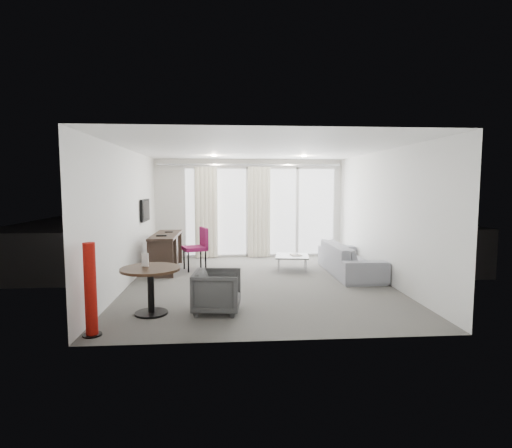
{
  "coord_description": "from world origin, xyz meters",
  "views": [
    {
      "loc": [
        -0.62,
        -7.72,
        1.9
      ],
      "look_at": [
        0.0,
        0.6,
        1.1
      ],
      "focal_mm": 28.0,
      "sensor_mm": 36.0,
      "label": 1
    }
  ],
  "objects": [
    {
      "name": "desk",
      "position": [
        -1.98,
        1.31,
        0.41
      ],
      "size": [
        0.54,
        1.74,
        0.82
      ],
      "primitive_type": null,
      "color": "#2D2019",
      "rests_on": "floor"
    },
    {
      "name": "tv",
      "position": [
        -2.46,
        1.45,
        1.35
      ],
      "size": [
        0.05,
        0.8,
        0.5
      ],
      "primitive_type": null,
      "color": "black",
      "rests_on": "wall_left"
    },
    {
      "name": "wall_left",
      "position": [
        -2.5,
        0.0,
        1.3
      ],
      "size": [
        0.0,
        6.0,
        2.6
      ],
      "primitive_type": "cube",
      "color": "silver",
      "rests_on": "ground"
    },
    {
      "name": "balustrade",
      "position": [
        0.3,
        5.95,
        0.5
      ],
      "size": [
        5.5,
        0.06,
        1.05
      ],
      "primitive_type": null,
      "color": "#B2B2B7",
      "rests_on": "terrace_slab"
    },
    {
      "name": "desk_chair",
      "position": [
        -1.34,
        1.27,
        0.48
      ],
      "size": [
        0.66,
        0.64,
        0.96
      ],
      "primitive_type": null,
      "rotation": [
        0.0,
        0.0,
        0.34
      ],
      "color": "maroon",
      "rests_on": "floor"
    },
    {
      "name": "round_table",
      "position": [
        -1.75,
        -1.84,
        0.35
      ],
      "size": [
        1.11,
        1.11,
        0.7
      ],
      "primitive_type": null,
      "rotation": [
        0.0,
        0.0,
        -0.33
      ],
      "color": "#301E11",
      "rests_on": "floor"
    },
    {
      "name": "wall_front",
      "position": [
        0.0,
        -3.0,
        1.3
      ],
      "size": [
        5.0,
        0.0,
        2.6
      ],
      "primitive_type": "cube",
      "color": "silver",
      "rests_on": "ground"
    },
    {
      "name": "downlight_b",
      "position": [
        1.2,
        1.6,
        2.59
      ],
      "size": [
        0.12,
        0.12,
        0.02
      ],
      "primitive_type": "cylinder",
      "color": "#FFE0B2",
      "rests_on": "ceiling"
    },
    {
      "name": "window_panel",
      "position": [
        0.3,
        2.98,
        1.2
      ],
      "size": [
        4.0,
        0.02,
        2.38
      ],
      "primitive_type": null,
      "color": "white",
      "rests_on": "ground"
    },
    {
      "name": "coffee_table",
      "position": [
        0.86,
        1.1,
        0.16
      ],
      "size": [
        0.84,
        0.84,
        0.33
      ],
      "primitive_type": null,
      "rotation": [
        0.0,
        0.0,
        -0.16
      ],
      "color": "gray",
      "rests_on": "floor"
    },
    {
      "name": "curtain_left",
      "position": [
        -1.15,
        2.82,
        1.2
      ],
      "size": [
        0.6,
        0.2,
        2.38
      ],
      "primitive_type": null,
      "color": "white",
      "rests_on": "ground"
    },
    {
      "name": "ceiling",
      "position": [
        0.0,
        0.0,
        2.6
      ],
      "size": [
        5.0,
        6.0,
        0.0
      ],
      "primitive_type": "cube",
      "color": "white",
      "rests_on": "ground"
    },
    {
      "name": "terrace_slab",
      "position": [
        0.3,
        4.5,
        -0.06
      ],
      "size": [
        5.6,
        3.0,
        0.12
      ],
      "primitive_type": "cube",
      "color": "#4D4D50",
      "rests_on": "ground"
    },
    {
      "name": "magazine",
      "position": [
        0.95,
        1.14,
        0.36
      ],
      "size": [
        0.24,
        0.29,
        0.02
      ],
      "primitive_type": null,
      "rotation": [
        0.0,
        0.0,
        0.13
      ],
      "color": "gray",
      "rests_on": "coffee_table"
    },
    {
      "name": "window_frame",
      "position": [
        0.3,
        2.97,
        1.2
      ],
      "size": [
        4.1,
        0.06,
        2.44
      ],
      "primitive_type": null,
      "color": "white",
      "rests_on": "ground"
    },
    {
      "name": "remote",
      "position": [
        0.98,
        1.19,
        0.36
      ],
      "size": [
        0.07,
        0.16,
        0.02
      ],
      "primitive_type": null,
      "rotation": [
        0.0,
        0.0,
        0.17
      ],
      "color": "black",
      "rests_on": "coffee_table"
    },
    {
      "name": "floor",
      "position": [
        0.0,
        0.0,
        0.0
      ],
      "size": [
        5.0,
        6.0,
        0.0
      ],
      "primitive_type": "cube",
      "color": "#585550",
      "rests_on": "ground"
    },
    {
      "name": "downlight_a",
      "position": [
        -0.9,
        1.6,
        2.59
      ],
      "size": [
        0.12,
        0.12,
        0.02
      ],
      "primitive_type": "cylinder",
      "color": "#FFE0B2",
      "rests_on": "ceiling"
    },
    {
      "name": "rattan_table",
      "position": [
        1.38,
        4.38,
        0.25
      ],
      "size": [
        0.61,
        0.61,
        0.5
      ],
      "primitive_type": null,
      "rotation": [
        0.0,
        0.0,
        0.27
      ],
      "color": "brown",
      "rests_on": "terrace_slab"
    },
    {
      "name": "menu_card",
      "position": [
        -1.84,
        -1.74,
        0.72
      ],
      "size": [
        0.11,
        0.06,
        0.2
      ],
      "primitive_type": null,
      "rotation": [
        0.0,
        0.0,
        -0.42
      ],
      "color": "white",
      "rests_on": "round_table"
    },
    {
      "name": "curtain_right",
      "position": [
        0.25,
        2.82,
        1.2
      ],
      "size": [
        0.6,
        0.2,
        2.38
      ],
      "primitive_type": null,
      "color": "white",
      "rests_on": "ground"
    },
    {
      "name": "sofa",
      "position": [
        2.04,
        0.61,
        0.33
      ],
      "size": [
        0.88,
        2.26,
        0.66
      ],
      "primitive_type": "imported",
      "rotation": [
        0.0,
        0.0,
        1.57
      ],
      "color": "gray",
      "rests_on": "floor"
    },
    {
      "name": "wall_right",
      "position": [
        2.5,
        0.0,
        1.3
      ],
      "size": [
        0.0,
        6.0,
        2.6
      ],
      "primitive_type": "cube",
      "color": "silver",
      "rests_on": "ground"
    },
    {
      "name": "rattan_chair_a",
      "position": [
        1.14,
        4.33,
        0.4
      ],
      "size": [
        0.6,
        0.6,
        0.79
      ],
      "primitive_type": null,
      "rotation": [
        0.0,
        0.0,
        0.12
      ],
      "color": "brown",
      "rests_on": "terrace_slab"
    },
    {
      "name": "curtain_track",
      "position": [
        0.0,
        2.82,
        2.45
      ],
      "size": [
        4.8,
        0.04,
        0.04
      ],
      "primitive_type": null,
      "color": "#B2B2B7",
      "rests_on": "ceiling"
    },
    {
      "name": "tub_armchair",
      "position": [
        -0.77,
        -1.82,
        0.32
      ],
      "size": [
        0.76,
        0.75,
        0.64
      ],
      "primitive_type": "imported",
      "rotation": [
        0.0,
        0.0,
        1.47
      ],
      "color": "#393939",
      "rests_on": "floor"
    },
    {
      "name": "red_lamp",
      "position": [
        -2.34,
        -2.65,
        0.6
      ],
      "size": [
        0.28,
        0.28,
        1.2
      ],
      "primitive_type": "cylinder",
      "rotation": [
        0.0,
        0.0,
        -0.21
      ],
      "color": "maroon",
      "rests_on": "floor"
    },
    {
      "name": "rattan_chair_b",
      "position": [
        1.97,
        4.77,
        0.45
      ],
      "size": [
        0.75,
        0.75,
        0.89
      ],
      "primitive_type": null,
      "rotation": [
        0.0,
        0.0,
        0.26
      ],
      "color": "brown",
      "rests_on": "terrace_slab"
    }
  ]
}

